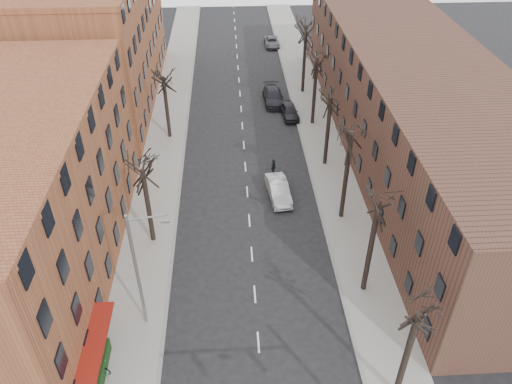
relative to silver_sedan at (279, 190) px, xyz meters
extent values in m
cube|color=gray|center=(-10.68, 11.96, -0.69)|extent=(4.00, 90.00, 0.15)
cube|color=gray|center=(5.32, 11.96, -0.69)|extent=(4.00, 90.00, 0.15)
cube|color=brown|center=(-18.68, -8.04, 5.24)|extent=(12.00, 26.00, 12.00)
cube|color=brown|center=(-18.68, 20.96, 6.24)|extent=(12.00, 28.00, 14.00)
cube|color=#482A21|center=(13.32, 6.96, 4.24)|extent=(12.00, 50.00, 10.00)
cube|color=maroon|center=(-12.08, -17.04, -0.76)|extent=(1.20, 7.00, 0.15)
cylinder|color=slate|center=(-9.88, -13.04, 3.74)|extent=(0.20, 0.20, 9.00)
cylinder|color=slate|center=(-8.78, -13.04, 8.04)|extent=(2.39, 0.12, 0.46)
cube|color=slate|center=(-7.78, -13.04, 7.74)|extent=(0.50, 0.22, 0.14)
imported|color=#B5B9BD|center=(0.00, 0.00, 0.00)|extent=(2.12, 4.77, 1.52)
imported|color=black|center=(2.62, 14.71, -0.04)|extent=(2.05, 4.34, 1.43)
imported|color=black|center=(1.12, 18.37, 0.01)|extent=(2.37, 5.41, 1.55)
imported|color=#55565C|center=(2.50, 36.77, -0.15)|extent=(2.16, 4.43, 1.21)
imported|color=black|center=(-0.15, 3.35, 0.12)|extent=(0.69, 1.11, 1.76)
imported|color=gray|center=(-12.28, -16.66, -0.14)|extent=(1.88, 1.24, 0.94)
camera|label=1|loc=(-3.97, -34.60, 25.51)|focal=35.00mm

